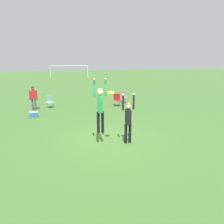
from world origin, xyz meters
TOP-DOWN VIEW (x-y plane):
  - ground_plane at (0.00, 0.00)m, footprint 120.00×120.00m
  - person_jumping at (-0.60, -0.21)m, footprint 0.56×0.44m
  - person_defending at (0.52, -0.48)m, footprint 0.57×0.45m
  - frisbee at (-0.26, -0.53)m, footprint 0.26×0.25m
  - camping_chair_0 at (3.67, 7.82)m, footprint 0.64×0.72m
  - camping_chair_1 at (-2.15, 7.86)m, footprint 0.68×0.76m
  - camping_chair_2 at (2.74, 6.78)m, footprint 0.62×0.67m
  - person_spectator_near at (-3.26, 7.32)m, footprint 0.56×0.34m
  - cooler_box at (-3.30, 5.33)m, footprint 0.50×0.35m
  - soccer_goal at (3.05, 33.63)m, footprint 7.10×0.10m

SIDE VIEW (x-z plane):
  - ground_plane at x=0.00m, z-range 0.00..0.00m
  - cooler_box at x=-3.30m, z-range 0.00..0.34m
  - camping_chair_1 at x=-2.15m, z-range 0.06..0.97m
  - camping_chair_0 at x=3.67m, z-range 0.08..1.00m
  - camping_chair_2 at x=2.74m, z-range 0.08..1.01m
  - person_spectator_near at x=-3.26m, z-range 0.16..1.84m
  - person_defending at x=0.52m, z-range 0.07..2.21m
  - person_jumping at x=-0.60m, z-range 0.57..2.84m
  - soccer_goal at x=3.05m, z-range 0.67..3.02m
  - frisbee at x=-0.26m, z-range 2.17..2.26m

